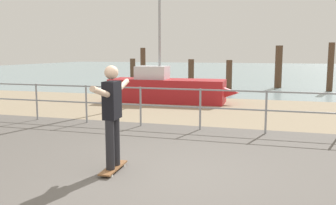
{
  "coord_description": "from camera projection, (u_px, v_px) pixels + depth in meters",
  "views": [
    {
      "loc": [
        1.83,
        -5.24,
        1.94
      ],
      "look_at": [
        -0.34,
        2.0,
        0.9
      ],
      "focal_mm": 39.27,
      "sensor_mm": 36.0,
      "label": 1
    }
  ],
  "objects": [
    {
      "name": "ground_plane",
      "position": [
        127.0,
        202.0,
        4.81
      ],
      "size": [
        24.0,
        10.0,
        0.04
      ],
      "primitive_type": "cube",
      "color": "#605B56",
      "rests_on": "ground"
    },
    {
      "name": "beach_strip",
      "position": [
        220.0,
        110.0,
        12.4
      ],
      "size": [
        24.0,
        6.0,
        0.04
      ],
      "primitive_type": "cube",
      "color": "tan",
      "rests_on": "ground"
    },
    {
      "name": "sea_surface",
      "position": [
        260.0,
        70.0,
        38.97
      ],
      "size": [
        72.0,
        50.0,
        0.04
      ],
      "primitive_type": "cube",
      "color": "#849EA3",
      "rests_on": "ground"
    },
    {
      "name": "railing_fence",
      "position": [
        170.0,
        101.0,
        9.3
      ],
      "size": [
        11.11,
        0.05,
        1.05
      ],
      "color": "gray",
      "rests_on": "ground"
    },
    {
      "name": "sailboat",
      "position": [
        171.0,
        89.0,
        14.11
      ],
      "size": [
        4.99,
        1.57,
        5.89
      ],
      "color": "#B21E23",
      "rests_on": "ground"
    },
    {
      "name": "skateboard",
      "position": [
        113.0,
        168.0,
        5.98
      ],
      "size": [
        0.25,
        0.81,
        0.08
      ],
      "color": "brown",
      "rests_on": "ground"
    },
    {
      "name": "skateboarder",
      "position": [
        112.0,
        110.0,
        5.85
      ],
      "size": [
        0.22,
        1.45,
        1.65
      ],
      "color": "#26262B",
      "rests_on": "skateboard"
    },
    {
      "name": "groyne_post_0",
      "position": [
        133.0,
        69.0,
        25.69
      ],
      "size": [
        0.37,
        0.37,
        1.48
      ],
      "primitive_type": "cylinder",
      "color": "#513826",
      "rests_on": "ground"
    },
    {
      "name": "groyne_post_1",
      "position": [
        143.0,
        67.0,
        20.72
      ],
      "size": [
        0.29,
        0.29,
        2.17
      ],
      "primitive_type": "cylinder",
      "color": "#513826",
      "rests_on": "ground"
    },
    {
      "name": "groyne_post_2",
      "position": [
        191.0,
        72.0,
        21.45
      ],
      "size": [
        0.34,
        0.34,
        1.52
      ],
      "primitive_type": "cylinder",
      "color": "#513826",
      "rests_on": "ground"
    },
    {
      "name": "groyne_post_3",
      "position": [
        229.0,
        75.0,
        19.02
      ],
      "size": [
        0.31,
        0.31,
        1.53
      ],
      "primitive_type": "cylinder",
      "color": "#513826",
      "rests_on": "ground"
    },
    {
      "name": "groyne_post_4",
      "position": [
        279.0,
        67.0,
        19.71
      ],
      "size": [
        0.37,
        0.37,
        2.28
      ],
      "primitive_type": "cylinder",
      "color": "#513826",
      "rests_on": "ground"
    },
    {
      "name": "groyne_post_5",
      "position": [
        331.0,
        67.0,
        17.98
      ],
      "size": [
        0.29,
        0.29,
        2.4
      ],
      "primitive_type": "cylinder",
      "color": "#513826",
      "rests_on": "ground"
    }
  ]
}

